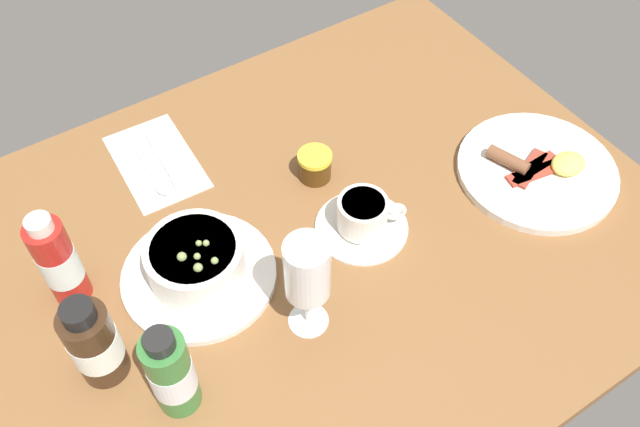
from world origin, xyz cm
name	(u,v)px	position (x,y,z in cm)	size (l,w,h in cm)	color
ground_plane	(303,245)	(0.00, 0.00, -1.50)	(110.00, 84.00, 3.00)	brown
porridge_bowl	(196,264)	(16.14, -2.31, 3.47)	(22.39, 22.39, 8.18)	silver
cutlery_setting	(157,163)	(11.95, -26.35, 0.25)	(12.84, 20.10, 0.90)	silver
coffee_cup	(363,217)	(-8.85, 3.13, 2.67)	(14.32, 14.32, 6.20)	silver
wine_glass	(307,273)	(6.71, 12.31, 11.84)	(5.97, 5.97, 17.34)	white
jam_jar	(315,165)	(-8.60, -9.88, 2.50)	(5.54, 5.54, 4.93)	#492C0D
sauce_bottle_red	(58,262)	(32.34, -9.79, 7.70)	(5.28, 5.28, 16.76)	#B21E19
sauce_bottle_brown	(94,343)	(32.83, 3.74, 6.76)	(6.35, 6.35, 15.10)	#382314
sauce_bottle_green	(171,373)	(26.52, 12.97, 7.35)	(5.58, 5.58, 16.07)	#337233
breakfast_plate	(538,170)	(-39.37, 9.43, 0.90)	(25.89, 25.89, 3.70)	silver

